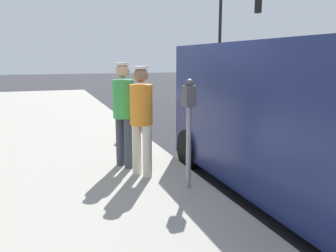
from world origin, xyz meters
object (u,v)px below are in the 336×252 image
parked_van (317,120)px  traffic_light_corner (235,27)px  pedestrian_in_orange (141,114)px  parking_meter_near (189,115)px  fire_hydrant (127,120)px  pedestrian_in_green (123,108)px

parked_van → traffic_light_corner: size_ratio=1.00×
parked_van → pedestrian_in_orange: bearing=-36.5°
parking_meter_near → fire_hydrant: 3.41m
pedestrian_in_orange → fire_hydrant: bearing=-98.0°
pedestrian_in_orange → traffic_light_corner: traffic_light_corner is taller
pedestrian_in_green → parked_van: 2.93m
pedestrian_in_green → traffic_light_corner: (-8.38, -11.29, 2.38)m
parked_van → traffic_light_corner: bearing=-115.2°
traffic_light_corner → fire_hydrant: bearing=49.6°
parking_meter_near → parked_van: (-1.50, 0.74, -0.03)m
pedestrian_in_green → traffic_light_corner: 14.26m
parking_meter_near → pedestrian_in_green: 1.42m
pedestrian_in_orange → traffic_light_corner: (-8.23, -11.85, 2.41)m
parking_meter_near → parked_van: 1.67m
parked_van → pedestrian_in_green: bearing=-43.5°
fire_hydrant → parked_van: bearing=111.4°
traffic_light_corner → fire_hydrant: size_ratio=6.05×
parking_meter_near → traffic_light_corner: size_ratio=0.29×
pedestrian_in_green → parked_van: parked_van is taller
pedestrian_in_orange → traffic_light_corner: bearing=-124.8°
parked_van → fire_hydrant: parked_van is taller
parked_van → parking_meter_near: bearing=-26.1°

